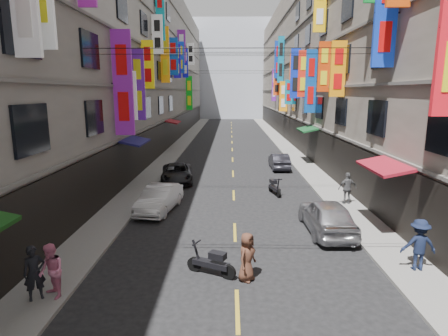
{
  "coord_description": "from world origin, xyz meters",
  "views": [
    {
      "loc": [
        -0.22,
        2.46,
        6.04
      ],
      "look_at": [
        -0.36,
        10.82,
        4.34
      ],
      "focal_mm": 30.0,
      "sensor_mm": 36.0,
      "label": 1
    }
  ],
  "objects_px": {
    "scooter_far_right": "(274,187)",
    "pedestrian_lfar": "(51,271)",
    "scooter_crossing": "(212,263)",
    "car_right_far": "(279,161)",
    "pedestrian_crossing": "(247,257)",
    "pedestrian_lnear": "(34,273)",
    "car_left_far": "(177,173)",
    "pedestrian_rfar": "(347,188)",
    "pedestrian_rnear": "(419,245)",
    "car_left_mid": "(159,199)",
    "car_right_mid": "(327,216)"
  },
  "relations": [
    {
      "from": "scooter_crossing",
      "to": "car_left_mid",
      "type": "height_order",
      "value": "car_left_mid"
    },
    {
      "from": "scooter_crossing",
      "to": "pedestrian_lnear",
      "type": "bearing_deg",
      "value": 134.54
    },
    {
      "from": "scooter_crossing",
      "to": "scooter_far_right",
      "type": "height_order",
      "value": "same"
    },
    {
      "from": "pedestrian_rfar",
      "to": "pedestrian_crossing",
      "type": "relative_size",
      "value": 1.06
    },
    {
      "from": "car_right_far",
      "to": "pedestrian_lfar",
      "type": "xyz_separation_m",
      "value": [
        -9.09,
        -19.47,
        0.31
      ]
    },
    {
      "from": "scooter_crossing",
      "to": "car_right_far",
      "type": "xyz_separation_m",
      "value": [
        4.51,
        17.82,
        0.18
      ]
    },
    {
      "from": "car_right_far",
      "to": "pedestrian_lnear",
      "type": "relative_size",
      "value": 2.33
    },
    {
      "from": "pedestrian_lnear",
      "to": "pedestrian_rfar",
      "type": "distance_m",
      "value": 15.36
    },
    {
      "from": "scooter_far_right",
      "to": "pedestrian_rfar",
      "type": "height_order",
      "value": "pedestrian_rfar"
    },
    {
      "from": "scooter_far_right",
      "to": "scooter_crossing",
      "type": "bearing_deg",
      "value": 58.45
    },
    {
      "from": "pedestrian_crossing",
      "to": "pedestrian_lnear",
      "type": "bearing_deg",
      "value": 135.18
    },
    {
      "from": "scooter_far_right",
      "to": "car_right_mid",
      "type": "distance_m",
      "value": 6.35
    },
    {
      "from": "car_left_far",
      "to": "pedestrian_rnear",
      "type": "bearing_deg",
      "value": -59.7
    },
    {
      "from": "car_left_far",
      "to": "car_right_far",
      "type": "xyz_separation_m",
      "value": [
        7.54,
        4.58,
        0.01
      ]
    },
    {
      "from": "car_left_far",
      "to": "pedestrian_rfar",
      "type": "bearing_deg",
      "value": -35.54
    },
    {
      "from": "scooter_crossing",
      "to": "car_right_far",
      "type": "relative_size",
      "value": 0.44
    },
    {
      "from": "car_left_mid",
      "to": "pedestrian_crossing",
      "type": "xyz_separation_m",
      "value": [
        4.19,
        -7.18,
        0.14
      ]
    },
    {
      "from": "car_right_far",
      "to": "pedestrian_rfar",
      "type": "distance_m",
      "value": 10.18
    },
    {
      "from": "car_right_mid",
      "to": "pedestrian_lnear",
      "type": "height_order",
      "value": "pedestrian_lnear"
    },
    {
      "from": "pedestrian_lfar",
      "to": "scooter_crossing",
      "type": "bearing_deg",
      "value": 64.14
    },
    {
      "from": "pedestrian_lfar",
      "to": "pedestrian_rfar",
      "type": "bearing_deg",
      "value": 84.16
    },
    {
      "from": "scooter_far_right",
      "to": "pedestrian_lfar",
      "type": "distance_m",
      "value": 14.19
    },
    {
      "from": "pedestrian_lnear",
      "to": "pedestrian_rfar",
      "type": "xyz_separation_m",
      "value": [
        11.92,
        9.68,
        0.04
      ]
    },
    {
      "from": "scooter_crossing",
      "to": "pedestrian_lnear",
      "type": "relative_size",
      "value": 1.03
    },
    {
      "from": "scooter_crossing",
      "to": "car_left_far",
      "type": "relative_size",
      "value": 0.38
    },
    {
      "from": "car_right_far",
      "to": "pedestrian_rnear",
      "type": "distance_m",
      "value": 17.68
    },
    {
      "from": "car_right_far",
      "to": "pedestrian_lfar",
      "type": "distance_m",
      "value": 21.49
    },
    {
      "from": "car_left_mid",
      "to": "car_right_mid",
      "type": "bearing_deg",
      "value": -11.22
    },
    {
      "from": "car_left_far",
      "to": "pedestrian_lnear",
      "type": "height_order",
      "value": "pedestrian_lnear"
    },
    {
      "from": "car_left_far",
      "to": "pedestrian_rnear",
      "type": "xyz_separation_m",
      "value": [
        9.99,
        -12.93,
        0.39
      ]
    },
    {
      "from": "car_left_mid",
      "to": "pedestrian_rfar",
      "type": "xyz_separation_m",
      "value": [
        9.93,
        1.06,
        0.31
      ]
    },
    {
      "from": "car_right_mid",
      "to": "car_left_mid",
      "type": "bearing_deg",
      "value": -21.65
    },
    {
      "from": "car_right_mid",
      "to": "pedestrian_rfar",
      "type": "relative_size",
      "value": 2.57
    },
    {
      "from": "pedestrian_rnear",
      "to": "pedestrian_crossing",
      "type": "height_order",
      "value": "pedestrian_rnear"
    },
    {
      "from": "car_left_far",
      "to": "pedestrian_lnear",
      "type": "xyz_separation_m",
      "value": [
        -2.0,
        -15.0,
        0.32
      ]
    },
    {
      "from": "pedestrian_lfar",
      "to": "pedestrian_crossing",
      "type": "height_order",
      "value": "pedestrian_lfar"
    },
    {
      "from": "scooter_crossing",
      "to": "pedestrian_lfar",
      "type": "height_order",
      "value": "pedestrian_lfar"
    },
    {
      "from": "car_left_far",
      "to": "pedestrian_rfar",
      "type": "relative_size",
      "value": 2.57
    },
    {
      "from": "car_right_far",
      "to": "pedestrian_lnear",
      "type": "bearing_deg",
      "value": 63.13
    },
    {
      "from": "scooter_crossing",
      "to": "scooter_far_right",
      "type": "xyz_separation_m",
      "value": [
        3.26,
        10.17,
        0.0
      ]
    },
    {
      "from": "car_right_far",
      "to": "pedestrian_rfar",
      "type": "relative_size",
      "value": 2.21
    },
    {
      "from": "pedestrian_crossing",
      "to": "car_left_mid",
      "type": "bearing_deg",
      "value": 62.27
    },
    {
      "from": "pedestrian_lnear",
      "to": "car_right_far",
      "type": "bearing_deg",
      "value": 29.4
    },
    {
      "from": "pedestrian_lnear",
      "to": "pedestrian_crossing",
      "type": "bearing_deg",
      "value": -21.48
    },
    {
      "from": "scooter_far_right",
      "to": "pedestrian_lfar",
      "type": "relative_size",
      "value": 1.09
    },
    {
      "from": "pedestrian_rfar",
      "to": "pedestrian_rnear",
      "type": "bearing_deg",
      "value": 83.89
    },
    {
      "from": "scooter_crossing",
      "to": "pedestrian_crossing",
      "type": "height_order",
      "value": "pedestrian_crossing"
    },
    {
      "from": "pedestrian_rfar",
      "to": "car_right_mid",
      "type": "bearing_deg",
      "value": 55.42
    },
    {
      "from": "scooter_far_right",
      "to": "pedestrian_rfar",
      "type": "relative_size",
      "value": 1.03
    },
    {
      "from": "scooter_crossing",
      "to": "car_right_far",
      "type": "bearing_deg",
      "value": 11.12
    }
  ]
}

